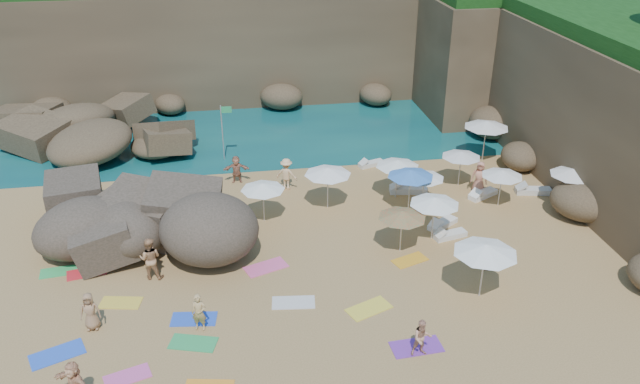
{
  "coord_description": "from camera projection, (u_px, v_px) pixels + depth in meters",
  "views": [
    {
      "loc": [
        -2.18,
        -22.84,
        15.42
      ],
      "look_at": [
        2.0,
        3.0,
        2.0
      ],
      "focal_mm": 35.0,
      "sensor_mm": 36.0,
      "label": 1
    }
  ],
  "objects": [
    {
      "name": "person_stand_4",
      "position": [
        479.0,
        177.0,
        33.41
      ],
      "size": [
        0.99,
        0.84,
        1.78
      ],
      "primitive_type": "imported",
      "rotation": [
        0.0,
        0.0,
        -0.51
      ],
      "color": "tan",
      "rests_on": "ground"
    },
    {
      "name": "parasol_3",
      "position": [
        424.0,
        175.0,
        31.51
      ],
      "size": [
        2.07,
        2.07,
        1.96
      ],
      "color": "silver",
      "rests_on": "ground"
    },
    {
      "name": "parasol_6",
      "position": [
        402.0,
        214.0,
        27.68
      ],
      "size": [
        2.19,
        2.19,
        2.07
      ],
      "color": "silver",
      "rests_on": "ground"
    },
    {
      "name": "lounger_3",
      "position": [
        450.0,
        235.0,
        29.54
      ],
      "size": [
        1.69,
        0.89,
        0.25
      ],
      "primitive_type": "cube",
      "rotation": [
        0.0,
        0.0,
        0.23
      ],
      "color": "silver",
      "rests_on": "ground"
    },
    {
      "name": "towel_7",
      "position": [
        87.0,
        273.0,
        26.96
      ],
      "size": [
        1.76,
        1.13,
        0.03
      ],
      "primitive_type": "cube",
      "rotation": [
        0.0,
        0.0,
        0.21
      ],
      "color": "red",
      "rests_on": "ground"
    },
    {
      "name": "towel_10",
      "position": [
        410.0,
        260.0,
        27.82
      ],
      "size": [
        1.75,
        1.28,
        0.03
      ],
      "primitive_type": "cube",
      "rotation": [
        0.0,
        0.0,
        0.35
      ],
      "color": "gold",
      "rests_on": "ground"
    },
    {
      "name": "lounger_2",
      "position": [
        483.0,
        194.0,
        33.25
      ],
      "size": [
        1.82,
        1.31,
        0.27
      ],
      "primitive_type": "cube",
      "rotation": [
        0.0,
        0.0,
        0.47
      ],
      "color": "white",
      "rests_on": "ground"
    },
    {
      "name": "towel_0",
      "position": [
        57.0,
        354.0,
        22.38
      ],
      "size": [
        2.07,
        1.57,
        0.03
      ],
      "primitive_type": "cube",
      "rotation": [
        0.0,
        0.0,
        0.4
      ],
      "color": "blue",
      "rests_on": "ground"
    },
    {
      "name": "person_stand_1",
      "position": [
        150.0,
        258.0,
        26.23
      ],
      "size": [
        1.05,
        0.89,
        1.92
      ],
      "primitive_type": "imported",
      "rotation": [
        0.0,
        0.0,
        2.95
      ],
      "color": "tan",
      "rests_on": "ground"
    },
    {
      "name": "lounger_0",
      "position": [
        371.0,
        164.0,
        36.79
      ],
      "size": [
        1.64,
        0.98,
        0.24
      ],
      "primitive_type": "cube",
      "rotation": [
        0.0,
        0.0,
        0.32
      ],
      "color": "silver",
      "rests_on": "ground"
    },
    {
      "name": "towel_11",
      "position": [
        59.0,
        272.0,
        27.02
      ],
      "size": [
        1.65,
        0.96,
        0.03
      ],
      "primitive_type": "cube",
      "rotation": [
        0.0,
        0.0,
        0.12
      ],
      "color": "green",
      "rests_on": "ground"
    },
    {
      "name": "person_lie_2",
      "position": [
        93.0,
        324.0,
        23.57
      ],
      "size": [
        0.76,
        1.56,
        0.41
      ],
      "primitive_type": "imported",
      "rotation": [
        0.0,
        0.0,
        0.0
      ],
      "color": "#A57852",
      "rests_on": "ground"
    },
    {
      "name": "marina_masts",
      "position": [
        39.0,
        47.0,
        50.05
      ],
      "size": [
        3.1,
        0.1,
        6.0
      ],
      "color": "white",
      "rests_on": "ground"
    },
    {
      "name": "cliff_corner",
      "position": [
        485.0,
        48.0,
        45.56
      ],
      "size": [
        10.0,
        12.0,
        8.0
      ],
      "primitive_type": "cube",
      "color": "brown",
      "rests_on": "ground"
    },
    {
      "name": "person_stand_5",
      "position": [
        236.0,
        169.0,
        34.56
      ],
      "size": [
        1.47,
        0.5,
        1.56
      ],
      "primitive_type": "imported",
      "rotation": [
        0.0,
        0.0,
        -0.06
      ],
      "color": "#B37559",
      "rests_on": "ground"
    },
    {
      "name": "parasol_7",
      "position": [
        398.0,
        163.0,
        32.36
      ],
      "size": [
        2.29,
        2.29,
        2.17
      ],
      "color": "silver",
      "rests_on": "ground"
    },
    {
      "name": "towel_12",
      "position": [
        369.0,
        308.0,
        24.73
      ],
      "size": [
        1.99,
        1.51,
        0.03
      ],
      "primitive_type": "cube",
      "rotation": [
        0.0,
        0.0,
        0.39
      ],
      "color": "yellow",
      "rests_on": "ground"
    },
    {
      "name": "parasol_1",
      "position": [
        461.0,
        154.0,
        33.71
      ],
      "size": [
        2.14,
        2.14,
        2.02
      ],
      "color": "silver",
      "rests_on": "ground"
    },
    {
      "name": "person_lie_5",
      "position": [
        421.0,
        349.0,
        22.25
      ],
      "size": [
        0.72,
        1.47,
        0.56
      ],
      "primitive_type": "imported",
      "rotation": [
        0.0,
        0.0,
        -0.01
      ],
      "color": "tan",
      "rests_on": "ground"
    },
    {
      "name": "person_lie_4",
      "position": [
        200.0,
        326.0,
        23.54
      ],
      "size": [
        0.91,
        1.63,
        0.37
      ],
      "primitive_type": "imported",
      "rotation": [
        0.0,
        0.0,
        -0.24
      ],
      "color": "tan",
      "rests_on": "ground"
    },
    {
      "name": "ground",
      "position": [
        286.0,
        266.0,
        27.4
      ],
      "size": [
        120.0,
        120.0,
        0.0
      ],
      "primitive_type": "plane",
      "color": "tan",
      "rests_on": "ground"
    },
    {
      "name": "parasol_0",
      "position": [
        263.0,
        186.0,
        30.17
      ],
      "size": [
        2.18,
        2.18,
        2.06
      ],
      "color": "silver",
      "rests_on": "ground"
    },
    {
      "name": "parasol_2",
      "position": [
        487.0,
        124.0,
        36.53
      ],
      "size": [
        2.64,
        2.64,
        2.5
      ],
      "color": "silver",
      "rests_on": "ground"
    },
    {
      "name": "parasol_5",
      "position": [
        328.0,
        171.0,
        31.29
      ],
      "size": [
        2.4,
        2.4,
        2.27
      ],
      "color": "silver",
      "rests_on": "ground"
    },
    {
      "name": "seawater",
      "position": [
        247.0,
        74.0,
        53.76
      ],
      "size": [
        120.0,
        120.0,
        0.0
      ],
      "primitive_type": "plane",
      "color": "#0C4751",
      "rests_on": "ground"
    },
    {
      "name": "towel_8",
      "position": [
        194.0,
        319.0,
        24.15
      ],
      "size": [
        1.84,
        1.09,
        0.03
      ],
      "primitive_type": "cube",
      "rotation": [
        0.0,
        0.0,
        -0.13
      ],
      "color": "blue",
      "rests_on": "ground"
    },
    {
      "name": "rock_outcrop",
      "position": [
        147.0,
        237.0,
        29.62
      ],
      "size": [
        9.17,
        8.12,
        3.04
      ],
      "primitive_type": null,
      "rotation": [
        0.0,
        0.0,
        -0.39
      ],
      "color": "brown",
      "rests_on": "ground"
    },
    {
      "name": "towel_4",
      "position": [
        121.0,
        303.0,
        25.07
      ],
      "size": [
        1.76,
        1.11,
        0.03
      ],
      "primitive_type": "cube",
      "rotation": [
        0.0,
        0.0,
        -0.19
      ],
      "color": "yellow",
      "rests_on": "ground"
    },
    {
      "name": "parasol_8",
      "position": [
        573.0,
        172.0,
        31.46
      ],
      "size": [
        2.26,
        2.26,
        2.14
      ],
      "color": "silver",
      "rests_on": "ground"
    },
    {
      "name": "towel_1",
      "position": [
        127.0,
        377.0,
        21.38
      ],
      "size": [
        1.71,
        1.21,
        0.03
      ],
      "primitive_type": "cube",
      "rotation": [
        0.0,
        0.0,
        0.32
      ],
      "color": "#E559A5",
      "rests_on": "ground"
    },
    {
      "name": "towel_5",
      "position": [
        293.0,
        302.0,
        25.07
      ],
      "size": [
        1.81,
        1.05,
        0.03
      ],
      "primitive_type": "cube",
      "rotation": [
        0.0,
        0.0,
        -0.11
      ],
      "color": "silver",
      "rests_on": "ground"
    },
    {
      "name": "parasol_9",
      "position": [
        435.0,
        201.0,
        28.58
      ],
      "size": [
        2.33,
        2.33,
        2.2
      ],
      "color": "silver",
      "rests_on": "ground"
    },
    {
      "name": "rock_promontory",
      "position": [
        88.0,
        143.0,
        39.9
      ],
      "size": [
        12.0,
        7.0,
        2.0
      ],
      "primitive_type": null,
      "color": "brown",
      "rests_on": "ground"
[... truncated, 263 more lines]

